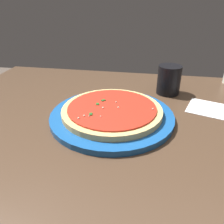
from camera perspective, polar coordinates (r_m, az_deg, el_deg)
The scene contains 5 objects.
restaurant_table at distance 0.71m, azimuth 1.71°, elevation -9.91°, with size 1.12×0.78×0.72m.
serving_plate at distance 0.62m, azimuth -0.00°, elevation -0.98°, with size 0.34×0.34×0.02m, color #195199.
pizza at distance 0.61m, azimuth -0.00°, elevation 0.46°, with size 0.27×0.27×0.02m.
cup_tall_drink at distance 0.79m, azimuth 14.28°, elevation 7.93°, with size 0.08×0.08×0.10m, color black.
napkin_loose_left at distance 0.74m, azimuth 23.89°, elevation 0.66°, with size 0.13×0.11×0.00m, color white.
Camera 1 is at (-0.08, 0.56, 1.03)m, focal length 35.95 mm.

